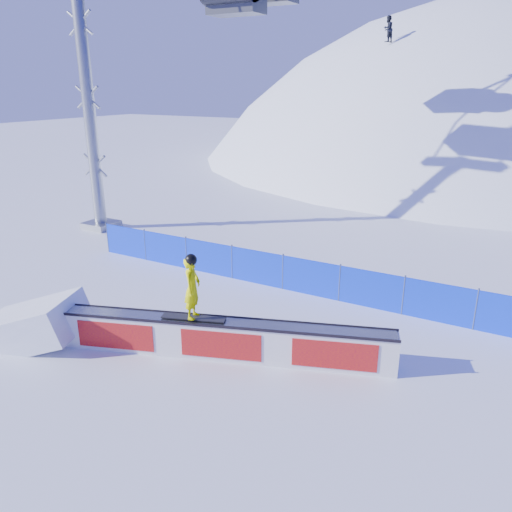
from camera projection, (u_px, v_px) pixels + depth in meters
The scene contains 6 objects.
ground at pixel (311, 378), 11.76m from camera, with size 160.00×160.00×0.00m, color white.
snow_hill at pixel (465, 332), 52.22m from camera, with size 64.00×64.00×64.00m.
safety_fence at pixel (371, 289), 15.27m from camera, with size 22.05×0.05×1.30m.
rail_box at pixel (223, 339), 12.50m from camera, with size 8.22×3.39×1.02m.
snow_ramp at pixel (33, 339), 13.54m from camera, with size 2.66×1.77×1.00m, color white, non-canonical shape.
snowboarder at pixel (192, 287), 12.18m from camera, with size 1.63×0.82×1.69m.
Camera 1 is at (3.87, -9.51, 6.56)m, focal length 35.00 mm.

